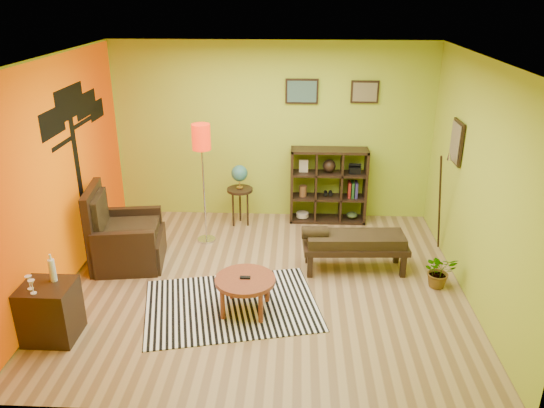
{
  "coord_description": "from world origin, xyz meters",
  "views": [
    {
      "loc": [
        0.4,
        -5.88,
        3.52
      ],
      "look_at": [
        0.1,
        0.13,
        1.05
      ],
      "focal_mm": 35.0,
      "sensor_mm": 36.0,
      "label": 1
    }
  ],
  "objects_px": {
    "cube_shelf": "(329,186)",
    "potted_plant": "(439,274)",
    "armchair": "(123,241)",
    "floor_lamp": "(202,148)",
    "side_cabinet": "(50,311)",
    "globe_table": "(240,180)",
    "coffee_table": "(245,283)",
    "bench": "(352,242)"
  },
  "relations": [
    {
      "from": "armchair",
      "to": "side_cabinet",
      "type": "distance_m",
      "value": 1.7
    },
    {
      "from": "coffee_table",
      "to": "globe_table",
      "type": "bearing_deg",
      "value": 97.38
    },
    {
      "from": "armchair",
      "to": "side_cabinet",
      "type": "height_order",
      "value": "armchair"
    },
    {
      "from": "cube_shelf",
      "to": "side_cabinet",
      "type": "bearing_deg",
      "value": -133.76
    },
    {
      "from": "armchair",
      "to": "potted_plant",
      "type": "distance_m",
      "value": 4.17
    },
    {
      "from": "globe_table",
      "to": "cube_shelf",
      "type": "height_order",
      "value": "cube_shelf"
    },
    {
      "from": "coffee_table",
      "to": "side_cabinet",
      "type": "height_order",
      "value": "side_cabinet"
    },
    {
      "from": "globe_table",
      "to": "side_cabinet",
      "type": "bearing_deg",
      "value": -119.45
    },
    {
      "from": "side_cabinet",
      "to": "floor_lamp",
      "type": "relative_size",
      "value": 0.54
    },
    {
      "from": "floor_lamp",
      "to": "globe_table",
      "type": "relative_size",
      "value": 1.8
    },
    {
      "from": "potted_plant",
      "to": "side_cabinet",
      "type": "bearing_deg",
      "value": -164.03
    },
    {
      "from": "coffee_table",
      "to": "armchair",
      "type": "bearing_deg",
      "value": 148.61
    },
    {
      "from": "armchair",
      "to": "floor_lamp",
      "type": "height_order",
      "value": "floor_lamp"
    },
    {
      "from": "globe_table",
      "to": "potted_plant",
      "type": "bearing_deg",
      "value": -33.35
    },
    {
      "from": "coffee_table",
      "to": "side_cabinet",
      "type": "distance_m",
      "value": 2.12
    },
    {
      "from": "coffee_table",
      "to": "globe_table",
      "type": "height_order",
      "value": "globe_table"
    },
    {
      "from": "cube_shelf",
      "to": "bench",
      "type": "xyz_separation_m",
      "value": [
        0.23,
        -1.61,
        -0.19
      ]
    },
    {
      "from": "armchair",
      "to": "cube_shelf",
      "type": "xyz_separation_m",
      "value": [
        2.85,
        1.57,
        0.27
      ]
    },
    {
      "from": "side_cabinet",
      "to": "globe_table",
      "type": "bearing_deg",
      "value": 60.55
    },
    {
      "from": "coffee_table",
      "to": "potted_plant",
      "type": "distance_m",
      "value": 2.48
    },
    {
      "from": "cube_shelf",
      "to": "potted_plant",
      "type": "distance_m",
      "value": 2.41
    },
    {
      "from": "side_cabinet",
      "to": "coffee_table",
      "type": "bearing_deg",
      "value": 16.59
    },
    {
      "from": "floor_lamp",
      "to": "potted_plant",
      "type": "xyz_separation_m",
      "value": [
        3.14,
        -1.16,
        -1.26
      ]
    },
    {
      "from": "side_cabinet",
      "to": "bench",
      "type": "height_order",
      "value": "side_cabinet"
    },
    {
      "from": "side_cabinet",
      "to": "globe_table",
      "type": "xyz_separation_m",
      "value": [
        1.71,
        3.03,
        0.42
      ]
    },
    {
      "from": "cube_shelf",
      "to": "bench",
      "type": "bearing_deg",
      "value": -81.8
    },
    {
      "from": "cube_shelf",
      "to": "potted_plant",
      "type": "height_order",
      "value": "cube_shelf"
    },
    {
      "from": "floor_lamp",
      "to": "cube_shelf",
      "type": "bearing_deg",
      "value": 24.29
    },
    {
      "from": "cube_shelf",
      "to": "armchair",
      "type": "bearing_deg",
      "value": -151.14
    },
    {
      "from": "armchair",
      "to": "potted_plant",
      "type": "relative_size",
      "value": 2.51
    },
    {
      "from": "coffee_table",
      "to": "floor_lamp",
      "type": "xyz_separation_m",
      "value": [
        -0.76,
        1.81,
        1.07
      ]
    },
    {
      "from": "globe_table",
      "to": "bench",
      "type": "xyz_separation_m",
      "value": [
        1.63,
        -1.39,
        -0.34
      ]
    },
    {
      "from": "coffee_table",
      "to": "armchair",
      "type": "height_order",
      "value": "armchair"
    },
    {
      "from": "coffee_table",
      "to": "floor_lamp",
      "type": "height_order",
      "value": "floor_lamp"
    },
    {
      "from": "side_cabinet",
      "to": "globe_table",
      "type": "distance_m",
      "value": 3.51
    },
    {
      "from": "side_cabinet",
      "to": "cube_shelf",
      "type": "distance_m",
      "value": 4.51
    },
    {
      "from": "coffee_table",
      "to": "cube_shelf",
      "type": "relative_size",
      "value": 0.58
    },
    {
      "from": "bench",
      "to": "cube_shelf",
      "type": "bearing_deg",
      "value": 98.2
    },
    {
      "from": "coffee_table",
      "to": "side_cabinet",
      "type": "xyz_separation_m",
      "value": [
        -2.03,
        -0.6,
        -0.05
      ]
    },
    {
      "from": "floor_lamp",
      "to": "bench",
      "type": "height_order",
      "value": "floor_lamp"
    },
    {
      "from": "bench",
      "to": "side_cabinet",
      "type": "bearing_deg",
      "value": -153.85
    },
    {
      "from": "cube_shelf",
      "to": "bench",
      "type": "distance_m",
      "value": 1.64
    }
  ]
}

